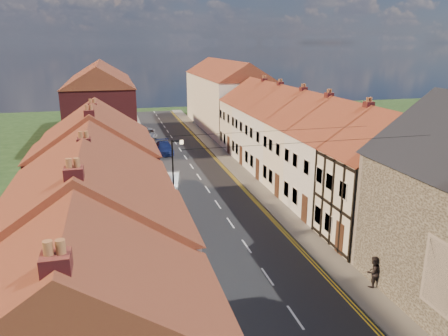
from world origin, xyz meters
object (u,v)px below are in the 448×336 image
Objects in this scene: car_mid at (171,181)px; pedestrian_left_b at (186,226)px; lamppost at (174,174)px; pedestrian_right at (373,272)px; car_far at (164,148)px; car_distant at (149,134)px.

car_mid is 2.53× the size of pedestrian_left_b.
pedestrian_left_b is at bearing -80.76° from car_mid.
pedestrian_left_b is (-0.50, -11.16, 0.27)m from car_mid.
lamppost is 3.39× the size of pedestrian_right.
lamppost reaches higher than car_mid.
pedestrian_right reaches higher than car_mid.
lamppost is 4.73m from pedestrian_left_b.
car_distant is (-1.07, 9.32, -0.03)m from car_far.
pedestrian_right reaches higher than car_distant.
car_far is 9.38m from car_distant.
pedestrian_left_b is at bearing -88.40° from lamppost.
pedestrian_right is 12.28m from pedestrian_left_b.
pedestrian_right is at bearing -77.23° from car_far.
lamppost is at bearing 79.83° from pedestrian_left_b.
lamppost is 30.14m from car_distant.
car_mid is 21.40m from pedestrian_right.
car_mid is at bearing -79.62° from pedestrian_right.
car_distant is (0.00, 22.84, -0.09)m from car_mid.
pedestrian_left_b reaches higher than car_distant.
pedestrian_left_b reaches higher than car_far.
car_far is (1.07, 13.52, -0.05)m from car_mid.
car_far is 1.01× the size of car_distant.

